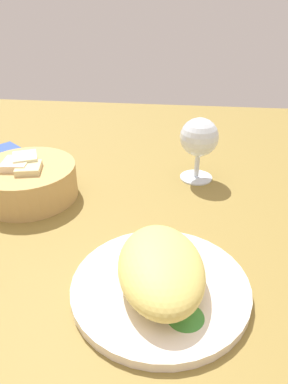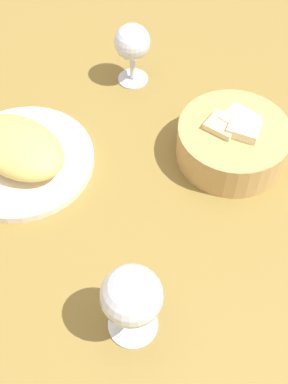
% 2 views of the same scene
% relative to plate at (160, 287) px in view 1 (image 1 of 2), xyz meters
% --- Properties ---
extents(ground_plane, '(1.40, 1.40, 0.02)m').
position_rel_plate_xyz_m(ground_plane, '(0.14, 0.13, -0.02)').
color(ground_plane, olive).
extents(plate, '(0.24, 0.24, 0.01)m').
position_rel_plate_xyz_m(plate, '(0.00, 0.00, 0.00)').
color(plate, white).
rests_on(plate, ground_plane).
extents(omelette, '(0.19, 0.14, 0.06)m').
position_rel_plate_xyz_m(omelette, '(0.00, 0.00, 0.03)').
color(omelette, '#D6C060').
rests_on(omelette, plate).
extents(lettuce_garnish, '(0.05, 0.05, 0.02)m').
position_rel_plate_xyz_m(lettuce_garnish, '(-0.05, -0.03, 0.02)').
color(lettuce_garnish, '#3C8832').
rests_on(lettuce_garnish, plate).
extents(bread_basket, '(0.18, 0.18, 0.08)m').
position_rel_plate_xyz_m(bread_basket, '(0.22, 0.27, 0.03)').
color(bread_basket, tan).
rests_on(bread_basket, ground_plane).
extents(wine_glass_near, '(0.08, 0.08, 0.13)m').
position_rel_plate_xyz_m(wine_glass_near, '(0.33, -0.05, 0.08)').
color(wine_glass_near, silver).
rests_on(wine_glass_near, ground_plane).
extents(folded_napkin, '(0.12, 0.13, 0.01)m').
position_rel_plate_xyz_m(folded_napkin, '(0.41, 0.40, -0.00)').
color(folded_napkin, '#345099').
rests_on(folded_napkin, ground_plane).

